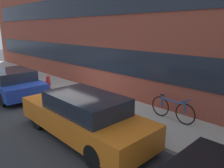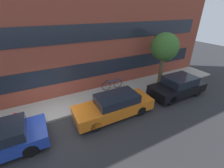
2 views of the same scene
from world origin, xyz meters
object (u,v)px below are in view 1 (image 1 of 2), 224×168
at_px(bicycle, 172,109).
at_px(parked_car_blue, 11,83).
at_px(fire_hydrant, 48,83).
at_px(parked_car_orange, 83,116).

bearing_deg(bicycle, parked_car_blue, -155.81).
distance_m(parked_car_blue, fire_hydrant, 1.66).
height_order(fire_hydrant, bicycle, bicycle).
bearing_deg(parked_car_orange, fire_hydrant, -17.11).
relative_size(parked_car_blue, parked_car_orange, 0.88).
bearing_deg(fire_hydrant, bicycle, 10.87).
bearing_deg(bicycle, parked_car_orange, -112.22).
distance_m(parked_car_blue, parked_car_orange, 5.61).
height_order(parked_car_blue, bicycle, parked_car_blue).
height_order(parked_car_orange, bicycle, parked_car_orange).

